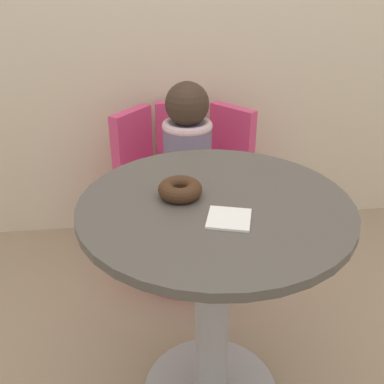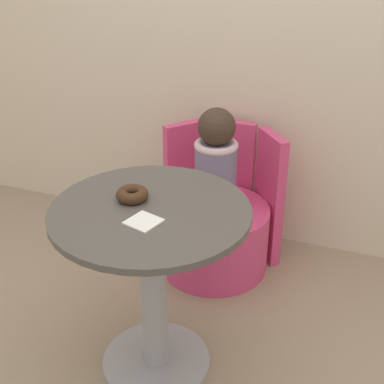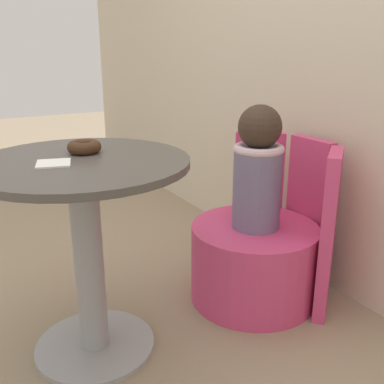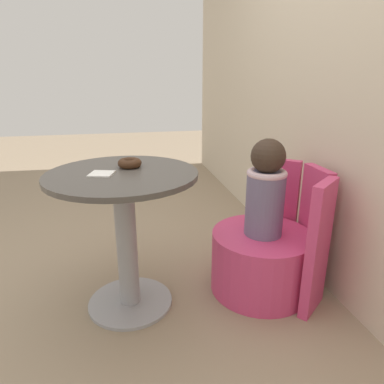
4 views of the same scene
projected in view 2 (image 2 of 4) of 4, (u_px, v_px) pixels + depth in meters
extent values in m
plane|color=gray|center=(168.00, 365.00, 2.18)|extent=(12.00, 12.00, 0.00)
cube|color=beige|center=(253.00, 15.00, 2.56)|extent=(6.00, 0.06, 2.40)
cylinder|color=#99999E|center=(157.00, 359.00, 2.19)|extent=(0.44, 0.44, 0.02)
cylinder|color=#99999E|center=(154.00, 292.00, 2.03)|extent=(0.10, 0.10, 0.68)
cylinder|color=#4C4742|center=(150.00, 212.00, 1.87)|extent=(0.71, 0.71, 0.02)
cylinder|color=#D13D70|center=(214.00, 237.00, 2.71)|extent=(0.55, 0.55, 0.34)
cube|color=#D13D70|center=(232.00, 182.00, 2.88)|extent=(0.23, 0.05, 0.69)
cube|color=#D13D70|center=(269.00, 198.00, 2.72)|extent=(0.19, 0.21, 0.69)
cube|color=#D13D70|center=(185.00, 184.00, 2.86)|extent=(0.19, 0.21, 0.69)
cylinder|color=slate|center=(216.00, 177.00, 2.55)|extent=(0.20, 0.20, 0.35)
torus|color=beige|center=(216.00, 145.00, 2.48)|extent=(0.21, 0.21, 0.04)
sphere|color=#38281E|center=(217.00, 127.00, 2.44)|extent=(0.18, 0.18, 0.18)
torus|color=#3D2314|center=(132.00, 194.00, 1.91)|extent=(0.12, 0.12, 0.04)
cube|color=white|center=(144.00, 222.00, 1.78)|extent=(0.13, 0.13, 0.01)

